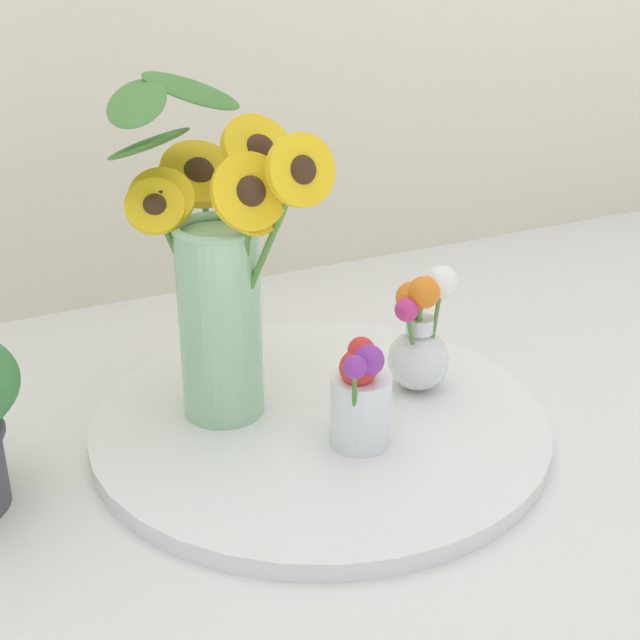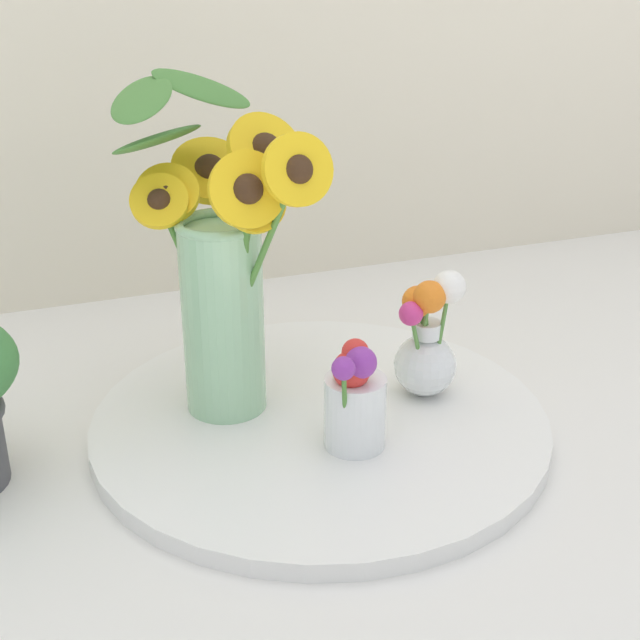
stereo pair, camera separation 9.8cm
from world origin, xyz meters
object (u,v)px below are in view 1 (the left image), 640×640
mason_jar_sunflowers (217,273)px  vase_small_center (359,397)px  vase_bulb_right (420,338)px  serving_tray (320,423)px

mason_jar_sunflowers → vase_small_center: bearing=-53.3°
vase_small_center → mason_jar_sunflowers: bearing=126.7°
mason_jar_sunflowers → vase_bulb_right: bearing=-14.5°
serving_tray → vase_bulb_right: bearing=2.0°
vase_bulb_right → vase_small_center: bearing=-147.8°
mason_jar_sunflowers → vase_small_center: (0.10, -0.14, -0.11)m
serving_tray → vase_bulb_right: size_ratio=3.31×
serving_tray → mason_jar_sunflowers: bearing=145.7°
serving_tray → vase_bulb_right: 0.16m
serving_tray → vase_small_center: size_ratio=4.11×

